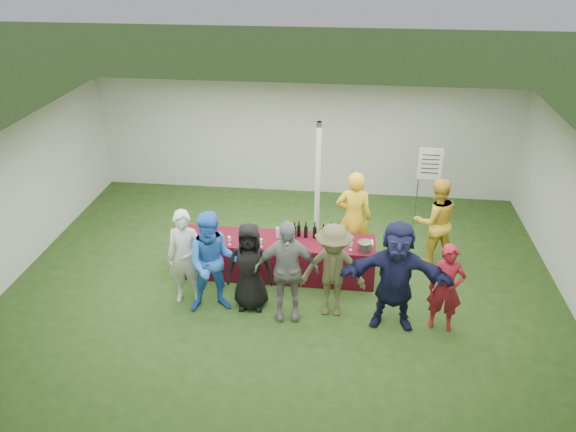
# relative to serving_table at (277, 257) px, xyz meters

# --- Properties ---
(ground) EXTENTS (60.00, 60.00, 0.00)m
(ground) POSITION_rel_serving_table_xyz_m (0.16, -0.18, -0.38)
(ground) COLOR #284719
(ground) RESTS_ON ground
(tent) EXTENTS (10.00, 10.00, 10.00)m
(tent) POSITION_rel_serving_table_xyz_m (0.66, 1.02, 0.98)
(tent) COLOR white
(tent) RESTS_ON ground
(serving_table) EXTENTS (3.60, 0.80, 0.75)m
(serving_table) POSITION_rel_serving_table_xyz_m (0.00, 0.00, 0.00)
(serving_table) COLOR #5C070F
(serving_table) RESTS_ON ground
(wine_bottles) EXTENTS (0.87, 0.15, 0.32)m
(wine_bottles) POSITION_rel_serving_table_xyz_m (0.69, 0.15, 0.50)
(wine_bottles) COLOR black
(wine_bottles) RESTS_ON serving_table
(wine_glasses) EXTENTS (2.78, 0.15, 0.16)m
(wine_glasses) POSITION_rel_serving_table_xyz_m (-0.33, -0.26, 0.49)
(wine_glasses) COLOR silver
(wine_glasses) RESTS_ON serving_table
(water_bottle) EXTENTS (0.07, 0.07, 0.23)m
(water_bottle) POSITION_rel_serving_table_xyz_m (-0.00, 0.08, 0.48)
(water_bottle) COLOR silver
(water_bottle) RESTS_ON serving_table
(bar_towel) EXTENTS (0.25, 0.18, 0.03)m
(bar_towel) POSITION_rel_serving_table_xyz_m (1.63, 0.05, 0.39)
(bar_towel) COLOR white
(bar_towel) RESTS_ON serving_table
(dump_bucket) EXTENTS (0.25, 0.25, 0.18)m
(dump_bucket) POSITION_rel_serving_table_xyz_m (1.59, -0.22, 0.46)
(dump_bucket) COLOR slate
(dump_bucket) RESTS_ON serving_table
(wine_list_sign) EXTENTS (0.50, 0.03, 1.80)m
(wine_list_sign) POSITION_rel_serving_table_xyz_m (2.93, 2.34, 0.94)
(wine_list_sign) COLOR slate
(wine_list_sign) RESTS_ON ground
(staff_pourer) EXTENTS (0.69, 0.46, 1.89)m
(staff_pourer) POSITION_rel_serving_table_xyz_m (1.38, 0.66, 0.57)
(staff_pourer) COLOR yellow
(staff_pourer) RESTS_ON ground
(staff_back) EXTENTS (0.99, 0.86, 1.75)m
(staff_back) POSITION_rel_serving_table_xyz_m (2.93, 0.83, 0.50)
(staff_back) COLOR yellow
(staff_back) RESTS_ON ground
(customer_0) EXTENTS (0.66, 0.46, 1.74)m
(customer_0) POSITION_rel_serving_table_xyz_m (-1.44, -0.99, 0.49)
(customer_0) COLOR silver
(customer_0) RESTS_ON ground
(customer_1) EXTENTS (1.02, 0.87, 1.84)m
(customer_1) POSITION_rel_serving_table_xyz_m (-0.91, -1.19, 0.54)
(customer_1) COLOR blue
(customer_1) RESTS_ON ground
(customer_2) EXTENTS (0.81, 0.56, 1.59)m
(customer_2) POSITION_rel_serving_table_xyz_m (-0.32, -1.05, 0.42)
(customer_2) COLOR black
(customer_2) RESTS_ON ground
(customer_3) EXTENTS (1.10, 0.56, 1.80)m
(customer_3) POSITION_rel_serving_table_xyz_m (0.32, -1.25, 0.52)
(customer_3) COLOR gray
(customer_3) RESTS_ON ground
(customer_4) EXTENTS (1.10, 0.63, 1.69)m
(customer_4) POSITION_rel_serving_table_xyz_m (1.07, -1.09, 0.47)
(customer_4) COLOR brown
(customer_4) RESTS_ON ground
(customer_5) EXTENTS (1.78, 0.63, 1.89)m
(customer_5) POSITION_rel_serving_table_xyz_m (2.07, -1.27, 0.57)
(customer_5) COLOR #171A3D
(customer_5) RESTS_ON ground
(customer_6) EXTENTS (0.60, 0.43, 1.53)m
(customer_6) POSITION_rel_serving_table_xyz_m (2.88, -1.26, 0.39)
(customer_6) COLOR maroon
(customer_6) RESTS_ON ground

